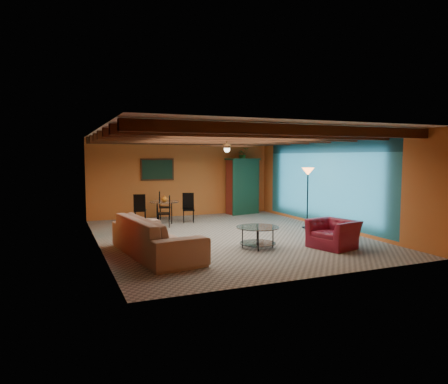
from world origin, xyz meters
name	(u,v)px	position (x,y,z in m)	size (l,w,h in m)	color
room	(225,146)	(0.00, 0.11, 2.36)	(6.52, 8.01, 2.71)	gray
sofa	(156,236)	(-2.21, -1.36, 0.41)	(2.82, 1.10, 0.82)	#A17B68
armchair	(333,234)	(1.71, -2.22, 0.32)	(0.99, 0.87, 0.65)	maroon
coffee_table	(258,237)	(0.10, -1.56, 0.25)	(0.98, 0.98, 0.50)	white
dining_table	(164,208)	(-0.99, 2.69, 0.47)	(1.82, 1.82, 0.94)	silver
armoire	(243,187)	(2.20, 3.70, 0.98)	(1.12, 0.55, 1.97)	maroon
floor_lamp	(308,198)	(2.65, 0.21, 0.89)	(0.36, 0.36, 1.78)	black
ceiling_fan	(227,146)	(0.00, 0.00, 2.36)	(1.50, 1.50, 0.44)	#472614
painting	(157,169)	(-0.90, 3.96, 1.65)	(1.05, 0.03, 0.65)	black
potted_plant	(243,154)	(2.20, 3.70, 2.19)	(0.40, 0.34, 0.44)	#26661E
vase	(164,190)	(-0.99, 2.69, 1.05)	(0.19, 0.19, 0.20)	orange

